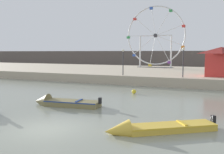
{
  "coord_description": "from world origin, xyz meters",
  "views": [
    {
      "loc": [
        8.42,
        -10.53,
        4.05
      ],
      "look_at": [
        -0.95,
        10.56,
        1.79
      ],
      "focal_mm": 40.51,
      "sensor_mm": 36.0,
      "label": 1
    }
  ],
  "objects_px": {
    "ferris_wheel_white_frame": "(155,37)",
    "mooring_buoy_orange": "(134,92)",
    "motorboat_olive_wood": "(60,102)",
    "carnival_booth_red_striped": "(221,61)",
    "motorboat_mustard_yellow": "(151,128)",
    "promenade_lamp_near": "(183,58)",
    "promenade_lamp_far": "(123,58)"
  },
  "relations": [
    {
      "from": "motorboat_olive_wood",
      "to": "promenade_lamp_far",
      "type": "bearing_deg",
      "value": -96.27
    },
    {
      "from": "motorboat_olive_wood",
      "to": "promenade_lamp_near",
      "type": "relative_size",
      "value": 1.59
    },
    {
      "from": "motorboat_mustard_yellow",
      "to": "mooring_buoy_orange",
      "type": "bearing_deg",
      "value": -102.71
    },
    {
      "from": "promenade_lamp_near",
      "to": "mooring_buoy_orange",
      "type": "distance_m",
      "value": 8.41
    },
    {
      "from": "motorboat_mustard_yellow",
      "to": "promenade_lamp_near",
      "type": "distance_m",
      "value": 18.16
    },
    {
      "from": "promenade_lamp_near",
      "to": "mooring_buoy_orange",
      "type": "height_order",
      "value": "promenade_lamp_near"
    },
    {
      "from": "promenade_lamp_near",
      "to": "promenade_lamp_far",
      "type": "xyz_separation_m",
      "value": [
        -7.4,
        -0.22,
        -0.09
      ]
    },
    {
      "from": "motorboat_mustard_yellow",
      "to": "ferris_wheel_white_frame",
      "type": "bearing_deg",
      "value": -111.86
    },
    {
      "from": "carnival_booth_red_striped",
      "to": "promenade_lamp_far",
      "type": "relative_size",
      "value": 1.28
    },
    {
      "from": "ferris_wheel_white_frame",
      "to": "promenade_lamp_near",
      "type": "relative_size",
      "value": 3.37
    },
    {
      "from": "motorboat_olive_wood",
      "to": "mooring_buoy_orange",
      "type": "bearing_deg",
      "value": -122.11
    },
    {
      "from": "motorboat_mustard_yellow",
      "to": "mooring_buoy_orange",
      "type": "height_order",
      "value": "motorboat_mustard_yellow"
    },
    {
      "from": "motorboat_mustard_yellow",
      "to": "promenade_lamp_near",
      "type": "bearing_deg",
      "value": -122.47
    },
    {
      "from": "carnival_booth_red_striped",
      "to": "mooring_buoy_orange",
      "type": "height_order",
      "value": "carnival_booth_red_striped"
    },
    {
      "from": "motorboat_mustard_yellow",
      "to": "promenade_lamp_near",
      "type": "relative_size",
      "value": 1.55
    },
    {
      "from": "mooring_buoy_orange",
      "to": "promenade_lamp_far",
      "type": "bearing_deg",
      "value": 119.56
    },
    {
      "from": "ferris_wheel_white_frame",
      "to": "mooring_buoy_orange",
      "type": "xyz_separation_m",
      "value": [
        4.18,
        -24.55,
        -6.8
      ]
    },
    {
      "from": "motorboat_mustard_yellow",
      "to": "ferris_wheel_white_frame",
      "type": "distance_m",
      "value": 37.25
    },
    {
      "from": "ferris_wheel_white_frame",
      "to": "mooring_buoy_orange",
      "type": "bearing_deg",
      "value": -80.34
    },
    {
      "from": "mooring_buoy_orange",
      "to": "ferris_wheel_white_frame",
      "type": "bearing_deg",
      "value": 99.66
    },
    {
      "from": "motorboat_mustard_yellow",
      "to": "carnival_booth_red_striped",
      "type": "relative_size",
      "value": 1.26
    },
    {
      "from": "promenade_lamp_far",
      "to": "motorboat_olive_wood",
      "type": "bearing_deg",
      "value": -88.31
    },
    {
      "from": "motorboat_olive_wood",
      "to": "ferris_wheel_white_frame",
      "type": "xyz_separation_m",
      "value": [
        -0.83,
        32.03,
        6.78
      ]
    },
    {
      "from": "ferris_wheel_white_frame",
      "to": "promenade_lamp_far",
      "type": "xyz_separation_m",
      "value": [
        0.41,
        -17.91,
        -3.67
      ]
    },
    {
      "from": "motorboat_olive_wood",
      "to": "motorboat_mustard_yellow",
      "type": "xyz_separation_m",
      "value": [
        8.05,
        -3.5,
        -0.04
      ]
    },
    {
      "from": "carnival_booth_red_striped",
      "to": "promenade_lamp_near",
      "type": "bearing_deg",
      "value": -145.29
    },
    {
      "from": "ferris_wheel_white_frame",
      "to": "carnival_booth_red_striped",
      "type": "xyz_separation_m",
      "value": [
        11.8,
        -14.52,
        -4.03
      ]
    },
    {
      "from": "motorboat_olive_wood",
      "to": "promenade_lamp_far",
      "type": "height_order",
      "value": "promenade_lamp_far"
    },
    {
      "from": "motorboat_olive_wood",
      "to": "carnival_booth_red_striped",
      "type": "relative_size",
      "value": 1.3
    },
    {
      "from": "motorboat_olive_wood",
      "to": "promenade_lamp_far",
      "type": "relative_size",
      "value": 1.67
    },
    {
      "from": "mooring_buoy_orange",
      "to": "motorboat_mustard_yellow",
      "type": "bearing_deg",
      "value": -66.82
    },
    {
      "from": "carnival_booth_red_striped",
      "to": "ferris_wheel_white_frame",
      "type": "bearing_deg",
      "value": 125.33
    }
  ]
}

